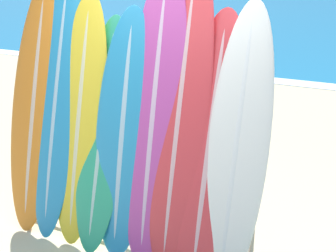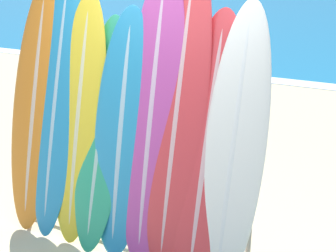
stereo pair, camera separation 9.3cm
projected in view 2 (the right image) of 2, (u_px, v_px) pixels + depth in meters
The scene contains 11 objects.
surfboard_rack at pixel (125, 198), 4.15m from camera, with size 2.35×0.04×0.90m.
surfboard_slot_0 at pixel (36, 107), 4.42m from camera, with size 0.57×0.66×2.34m.
surfboard_slot_1 at pixel (57, 102), 4.30m from camera, with size 0.50×0.72×2.51m.
surfboard_slot_2 at pixel (79, 121), 4.19m from camera, with size 0.53×0.58×2.25m.
surfboard_slot_3 at pixel (101, 136), 4.10m from camera, with size 0.50×0.64×2.05m.
surfboard_slot_4 at pixel (122, 135), 3.97m from camera, with size 0.57×0.51×2.15m.
surfboard_slot_5 at pixel (152, 120), 3.82m from camera, with size 0.54×0.60×2.49m.
surfboard_slot_6 at pixel (177, 121), 3.72m from camera, with size 0.49×0.68×2.53m.
surfboard_slot_7 at pixel (207, 151), 3.63m from camera, with size 0.54×0.64×2.15m.
surfboard_slot_8 at pixel (234, 152), 3.51m from camera, with size 0.49×0.59×2.23m.
person_near_water at pixel (189, 75), 6.78m from camera, with size 0.30×0.25×1.75m.
Camera 2 is at (1.90, -2.69, 2.42)m, focal length 50.00 mm.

